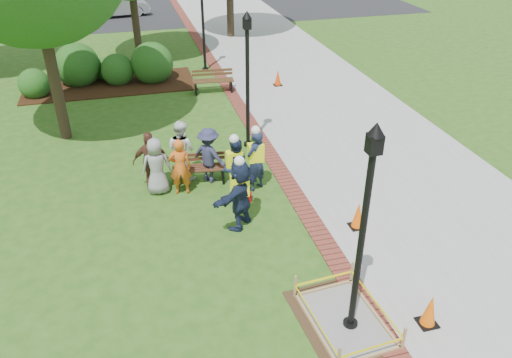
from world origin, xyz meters
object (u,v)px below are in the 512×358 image
object	(u,v)px
hivis_worker_a	(240,192)
wet_concrete_pad	(346,313)
bench_near	(200,174)
lamp_near	(364,220)
hivis_worker_b	(256,158)
cone_front	(430,311)
hivis_worker_c	(235,166)

from	to	relation	value
hivis_worker_a	wet_concrete_pad	bearing A→B (deg)	-71.54
bench_near	lamp_near	bearing A→B (deg)	-72.76
wet_concrete_pad	hivis_worker_b	distance (m)	5.29
hivis_worker_a	hivis_worker_b	size ratio (longest dim) A/B	1.02
bench_near	lamp_near	xyz separation A→B (m)	(1.89, -6.10, 2.22)
bench_near	cone_front	bearing A→B (deg)	-62.64
wet_concrete_pad	hivis_worker_a	xyz separation A→B (m)	(-1.21, 3.63, 0.73)
wet_concrete_pad	cone_front	size ratio (longest dim) A/B	3.35
cone_front	hivis_worker_b	xyz separation A→B (m)	(-1.90, 5.70, 0.59)
wet_concrete_pad	cone_front	bearing A→B (deg)	-17.35
wet_concrete_pad	hivis_worker_a	size ratio (longest dim) A/B	1.25
cone_front	wet_concrete_pad	bearing A→B (deg)	162.65
hivis_worker_b	hivis_worker_c	distance (m)	0.66
bench_near	hivis_worker_b	bearing A→B (deg)	-27.49
lamp_near	hivis_worker_b	bearing A→B (deg)	94.81
wet_concrete_pad	hivis_worker_b	world-z (taller)	hivis_worker_b
lamp_near	wet_concrete_pad	bearing A→B (deg)	115.40
hivis_worker_b	hivis_worker_c	world-z (taller)	hivis_worker_b
wet_concrete_pad	hivis_worker_b	bearing A→B (deg)	94.30
cone_front	hivis_worker_c	size ratio (longest dim) A/B	0.40
lamp_near	hivis_worker_b	distance (m)	5.59
hivis_worker_a	hivis_worker_b	distance (m)	1.80
bench_near	hivis_worker_b	distance (m)	1.76
wet_concrete_pad	lamp_near	size ratio (longest dim) A/B	0.57
lamp_near	hivis_worker_a	distance (m)	4.24
cone_front	hivis_worker_c	xyz separation A→B (m)	(-2.52, 5.51, 0.56)
wet_concrete_pad	cone_front	distance (m)	1.58
wet_concrete_pad	lamp_near	world-z (taller)	lamp_near
bench_near	hivis_worker_c	xyz separation A→B (m)	(0.82, -0.94, 0.65)
wet_concrete_pad	lamp_near	distance (m)	2.25
bench_near	cone_front	distance (m)	7.26
wet_concrete_pad	hivis_worker_b	xyz separation A→B (m)	(-0.39, 5.23, 0.71)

